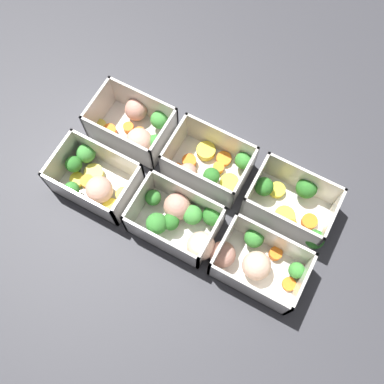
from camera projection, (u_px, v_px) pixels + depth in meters
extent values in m
plane|color=#38383D|center=(192.00, 197.00, 0.86)|extent=(4.00, 4.00, 0.00)
cube|color=silver|center=(287.00, 208.00, 0.85)|extent=(0.15, 0.10, 0.00)
cube|color=silver|center=(302.00, 180.00, 0.83)|extent=(0.15, 0.01, 0.08)
cube|color=silver|center=(280.00, 225.00, 0.80)|extent=(0.15, 0.01, 0.08)
cube|color=silver|center=(329.00, 220.00, 0.80)|extent=(0.01, 0.10, 0.08)
cube|color=silver|center=(255.00, 184.00, 0.82)|extent=(0.01, 0.10, 0.08)
cylinder|color=orange|center=(291.00, 227.00, 0.82)|extent=(0.03, 0.03, 0.02)
cylinder|color=yellow|center=(277.00, 190.00, 0.85)|extent=(0.04, 0.04, 0.01)
cylinder|color=yellow|center=(284.00, 216.00, 0.83)|extent=(0.05, 0.05, 0.01)
cylinder|color=#407A37|center=(262.00, 191.00, 0.85)|extent=(0.01, 0.01, 0.02)
sphere|color=#2D7228|center=(264.00, 187.00, 0.83)|extent=(0.04, 0.04, 0.04)
cylinder|color=#407A37|center=(312.00, 242.00, 0.82)|extent=(0.01, 0.01, 0.01)
sphere|color=#2D7228|center=(315.00, 239.00, 0.80)|extent=(0.04, 0.04, 0.04)
cylinder|color=orange|center=(309.00, 222.00, 0.83)|extent=(0.04, 0.04, 0.01)
cylinder|color=#407A37|center=(304.00, 192.00, 0.85)|extent=(0.01, 0.01, 0.02)
sphere|color=#2D7228|center=(307.00, 188.00, 0.83)|extent=(0.04, 0.04, 0.04)
cube|color=silver|center=(208.00, 169.00, 0.88)|extent=(0.15, 0.10, 0.00)
cube|color=silver|center=(221.00, 141.00, 0.86)|extent=(0.15, 0.01, 0.08)
cube|color=silver|center=(196.00, 183.00, 0.82)|extent=(0.15, 0.01, 0.08)
cube|color=silver|center=(244.00, 179.00, 0.83)|extent=(0.01, 0.10, 0.08)
cube|color=silver|center=(174.00, 145.00, 0.85)|extent=(0.01, 0.10, 0.08)
cylinder|color=orange|center=(177.00, 169.00, 0.87)|extent=(0.03, 0.03, 0.01)
cylinder|color=orange|center=(218.00, 168.00, 0.87)|extent=(0.02, 0.02, 0.01)
cylinder|color=orange|center=(189.00, 162.00, 0.87)|extent=(0.03, 0.03, 0.02)
cylinder|color=yellow|center=(229.00, 183.00, 0.86)|extent=(0.05, 0.05, 0.01)
cylinder|color=#49883F|center=(242.00, 165.00, 0.87)|extent=(0.01, 0.01, 0.02)
sphere|color=#388433|center=(243.00, 160.00, 0.85)|extent=(0.03, 0.03, 0.03)
cylinder|color=orange|center=(224.00, 159.00, 0.87)|extent=(0.04, 0.04, 0.01)
cylinder|color=yellow|center=(206.00, 151.00, 0.88)|extent=(0.04, 0.04, 0.02)
sphere|color=tan|center=(188.00, 173.00, 0.85)|extent=(0.05, 0.05, 0.04)
cylinder|color=#407A37|center=(211.00, 180.00, 0.86)|extent=(0.01, 0.01, 0.02)
sphere|color=#2D7228|center=(211.00, 176.00, 0.84)|extent=(0.03, 0.03, 0.03)
cube|color=silver|center=(134.00, 133.00, 0.90)|extent=(0.15, 0.10, 0.00)
cube|color=silver|center=(144.00, 104.00, 0.88)|extent=(0.15, 0.01, 0.08)
cube|color=silver|center=(118.00, 144.00, 0.85)|extent=(0.15, 0.01, 0.08)
cube|color=silver|center=(164.00, 140.00, 0.86)|extent=(0.01, 0.10, 0.08)
cube|color=silver|center=(99.00, 108.00, 0.88)|extent=(0.01, 0.10, 0.08)
cylinder|color=orange|center=(129.00, 128.00, 0.90)|extent=(0.03, 0.03, 0.01)
cylinder|color=#519448|center=(160.00, 125.00, 0.90)|extent=(0.01, 0.01, 0.01)
sphere|color=#42933D|center=(159.00, 120.00, 0.88)|extent=(0.04, 0.04, 0.04)
cylinder|color=#DBC647|center=(99.00, 127.00, 0.90)|extent=(0.04, 0.04, 0.01)
sphere|color=tan|center=(136.00, 109.00, 0.89)|extent=(0.06, 0.06, 0.05)
cylinder|color=orange|center=(139.00, 133.00, 0.90)|extent=(0.03, 0.03, 0.01)
cylinder|color=orange|center=(150.00, 155.00, 0.88)|extent=(0.03, 0.03, 0.01)
sphere|color=#D19E8C|center=(139.00, 141.00, 0.87)|extent=(0.07, 0.07, 0.05)
cylinder|color=orange|center=(110.00, 131.00, 0.89)|extent=(0.04, 0.04, 0.02)
cylinder|color=#49883F|center=(156.00, 146.00, 0.88)|extent=(0.01, 0.01, 0.01)
sphere|color=#388433|center=(155.00, 142.00, 0.87)|extent=(0.03, 0.03, 0.03)
cube|color=silver|center=(258.00, 269.00, 0.81)|extent=(0.15, 0.10, 0.00)
cube|color=silver|center=(273.00, 240.00, 0.79)|extent=(0.15, 0.01, 0.08)
cube|color=silver|center=(248.00, 290.00, 0.76)|extent=(0.15, 0.01, 0.08)
cube|color=silver|center=(300.00, 285.00, 0.76)|extent=(0.01, 0.10, 0.08)
cube|color=silver|center=(223.00, 245.00, 0.78)|extent=(0.01, 0.10, 0.08)
cylinder|color=orange|center=(275.00, 254.00, 0.81)|extent=(0.03, 0.03, 0.02)
sphere|color=beige|center=(257.00, 266.00, 0.78)|extent=(0.05, 0.05, 0.05)
cylinder|color=#49883F|center=(253.00, 241.00, 0.82)|extent=(0.01, 0.01, 0.01)
sphere|color=#388433|center=(254.00, 238.00, 0.80)|extent=(0.04, 0.04, 0.04)
cylinder|color=#49883F|center=(294.00, 272.00, 0.80)|extent=(0.01, 0.01, 0.01)
sphere|color=#388433|center=(297.00, 270.00, 0.78)|extent=(0.03, 0.03, 0.03)
sphere|color=tan|center=(222.00, 254.00, 0.79)|extent=(0.06, 0.06, 0.05)
cylinder|color=orange|center=(289.00, 284.00, 0.79)|extent=(0.03, 0.03, 0.01)
cube|color=silver|center=(175.00, 225.00, 0.83)|extent=(0.15, 0.10, 0.00)
cube|color=silver|center=(188.00, 197.00, 0.82)|extent=(0.15, 0.01, 0.08)
cube|color=silver|center=(161.00, 243.00, 0.78)|extent=(0.15, 0.01, 0.08)
cube|color=silver|center=(211.00, 239.00, 0.79)|extent=(0.01, 0.10, 0.08)
cube|color=silver|center=(139.00, 201.00, 0.81)|extent=(0.01, 0.10, 0.08)
cylinder|color=#49883F|center=(158.00, 227.00, 0.82)|extent=(0.01, 0.01, 0.01)
sphere|color=#388433|center=(157.00, 223.00, 0.80)|extent=(0.04, 0.04, 0.04)
cylinder|color=#519448|center=(192.00, 218.00, 0.83)|extent=(0.01, 0.01, 0.01)
sphere|color=#42933D|center=(192.00, 215.00, 0.81)|extent=(0.04, 0.04, 0.04)
cylinder|color=#407A37|center=(212.00, 219.00, 0.83)|extent=(0.01, 0.01, 0.01)
sphere|color=#2D7228|center=(213.00, 216.00, 0.81)|extent=(0.04, 0.04, 0.04)
sphere|color=tan|center=(177.00, 207.00, 0.82)|extent=(0.07, 0.07, 0.05)
cylinder|color=#49883F|center=(154.00, 201.00, 0.84)|extent=(0.01, 0.01, 0.01)
sphere|color=#388433|center=(153.00, 198.00, 0.83)|extent=(0.03, 0.03, 0.03)
sphere|color=beige|center=(201.00, 246.00, 0.79)|extent=(0.07, 0.07, 0.05)
cylinder|color=#407A37|center=(171.00, 225.00, 0.83)|extent=(0.01, 0.01, 0.01)
sphere|color=#2D7228|center=(171.00, 222.00, 0.81)|extent=(0.03, 0.03, 0.03)
cube|color=silver|center=(99.00, 185.00, 0.86)|extent=(0.15, 0.10, 0.00)
cube|color=silver|center=(109.00, 156.00, 0.84)|extent=(0.15, 0.01, 0.08)
cube|color=silver|center=(80.00, 200.00, 0.81)|extent=(0.15, 0.01, 0.08)
cube|color=silver|center=(129.00, 196.00, 0.82)|extent=(0.01, 0.10, 0.08)
cube|color=silver|center=(62.00, 161.00, 0.84)|extent=(0.01, 0.10, 0.08)
cylinder|color=yellow|center=(111.00, 207.00, 0.84)|extent=(0.03, 0.03, 0.01)
sphere|color=#D19E8C|center=(99.00, 190.00, 0.83)|extent=(0.06, 0.06, 0.05)
cylinder|color=orange|center=(88.00, 182.00, 0.86)|extent=(0.03, 0.03, 0.02)
cylinder|color=#407A37|center=(76.00, 169.00, 0.86)|extent=(0.01, 0.01, 0.02)
sphere|color=#2D7228|center=(74.00, 164.00, 0.84)|extent=(0.03, 0.03, 0.03)
cylinder|color=yellow|center=(124.00, 195.00, 0.85)|extent=(0.04, 0.04, 0.02)
cylinder|color=#DBC647|center=(94.00, 173.00, 0.86)|extent=(0.05, 0.05, 0.01)
cylinder|color=yellow|center=(77.00, 180.00, 0.86)|extent=(0.04, 0.04, 0.01)
cylinder|color=#49883F|center=(74.00, 193.00, 0.85)|extent=(0.01, 0.01, 0.02)
sphere|color=#388433|center=(72.00, 189.00, 0.83)|extent=(0.03, 0.03, 0.03)
cylinder|color=#519448|center=(88.00, 158.00, 0.87)|extent=(0.01, 0.01, 0.01)
sphere|color=#42933D|center=(86.00, 153.00, 0.85)|extent=(0.04, 0.04, 0.04)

